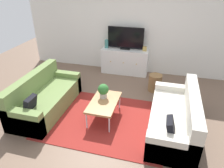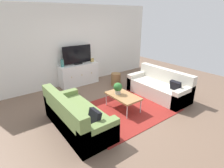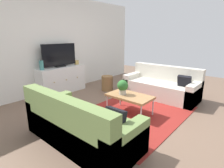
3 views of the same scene
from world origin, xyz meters
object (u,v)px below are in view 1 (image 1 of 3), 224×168
(tv_console, at_px, (125,61))
(glass_vase, at_px, (107,44))
(couch_right_side, at_px, (177,119))
(wicker_basket, at_px, (155,83))
(flat_screen_tv, at_px, (126,38))
(coffee_table, at_px, (104,103))
(potted_plant, at_px, (103,90))
(couch_left_side, at_px, (43,98))
(mantel_clock, at_px, (145,49))

(tv_console, height_order, glass_vase, glass_vase)
(couch_right_side, xyz_separation_m, tv_console, (-1.53, 2.37, 0.10))
(couch_right_side, distance_m, wicker_basket, 1.59)
(couch_right_side, height_order, flat_screen_tv, flat_screen_tv)
(coffee_table, distance_m, glass_vase, 2.48)
(coffee_table, relative_size, wicker_basket, 2.12)
(potted_plant, bearing_deg, couch_left_side, -172.63)
(flat_screen_tv, distance_m, glass_vase, 0.60)
(mantel_clock, height_order, wicker_basket, mantel_clock)
(wicker_basket, bearing_deg, couch_left_side, -147.27)
(mantel_clock, bearing_deg, potted_plant, -104.32)
(coffee_table, xyz_separation_m, glass_vase, (-0.63, 2.35, 0.49))
(potted_plant, distance_m, tv_console, 2.21)
(couch_left_side, bearing_deg, flat_screen_tv, 60.78)
(couch_left_side, height_order, tv_console, couch_left_side)
(potted_plant, height_order, flat_screen_tv, flat_screen_tv)
(potted_plant, height_order, glass_vase, glass_vase)
(potted_plant, relative_size, wicker_basket, 0.71)
(glass_vase, distance_m, mantel_clock, 1.14)
(coffee_table, xyz_separation_m, mantel_clock, (0.50, 2.35, 0.43))
(couch_left_side, distance_m, wicker_basket, 2.77)
(couch_left_side, relative_size, potted_plant, 6.12)
(coffee_table, xyz_separation_m, potted_plant, (-0.06, 0.15, 0.20))
(potted_plant, height_order, tv_console, tv_console)
(coffee_table, relative_size, flat_screen_tv, 0.90)
(couch_right_side, distance_m, mantel_clock, 2.62)
(couch_left_side, distance_m, tv_console, 2.73)
(flat_screen_tv, relative_size, mantel_clock, 8.01)
(coffee_table, height_order, tv_console, tv_console)
(mantel_clock, bearing_deg, tv_console, -180.00)
(potted_plant, bearing_deg, coffee_table, -68.63)
(couch_left_side, distance_m, flat_screen_tv, 2.86)
(potted_plant, bearing_deg, wicker_basket, 53.38)
(coffee_table, bearing_deg, flat_screen_tv, 91.55)
(tv_console, bearing_deg, couch_left_side, -119.43)
(couch_right_side, height_order, mantel_clock, mantel_clock)
(couch_left_side, relative_size, tv_console, 1.38)
(flat_screen_tv, distance_m, wicker_basket, 1.58)
(flat_screen_tv, bearing_deg, couch_left_side, -119.22)
(couch_right_side, xyz_separation_m, wicker_basket, (-0.54, 1.50, -0.06))
(couch_left_side, xyz_separation_m, couch_right_side, (2.87, 0.00, 0.00))
(couch_right_side, bearing_deg, flat_screen_tv, 122.58)
(coffee_table, distance_m, wicker_basket, 1.74)
(tv_console, xyz_separation_m, mantel_clock, (0.57, 0.00, 0.44))
(potted_plant, distance_m, flat_screen_tv, 2.27)
(glass_vase, bearing_deg, couch_right_side, -48.53)
(couch_left_side, height_order, coffee_table, couch_left_side)
(flat_screen_tv, distance_m, mantel_clock, 0.62)
(flat_screen_tv, relative_size, wicker_basket, 2.36)
(tv_console, distance_m, glass_vase, 0.75)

